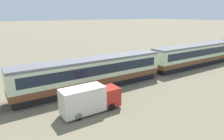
% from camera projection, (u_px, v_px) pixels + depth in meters
% --- Properties ---
extents(ground_plane, '(600.00, 600.00, 0.00)m').
position_uv_depth(ground_plane, '(176.00, 69.00, 36.24)').
color(ground_plane, '#7A7056').
extents(passenger_train, '(109.39, 3.16, 4.18)m').
position_uv_depth(passenger_train, '(95.00, 72.00, 26.40)').
color(passenger_train, brown).
rests_on(passenger_train, ground_plane).
extents(railway_track, '(174.96, 3.60, 0.04)m').
position_uv_depth(railway_track, '(91.00, 89.00, 26.68)').
color(railway_track, '#665B51').
rests_on(railway_track, ground_plane).
extents(delivery_truck_red, '(6.23, 2.01, 2.79)m').
position_uv_depth(delivery_truck_red, '(90.00, 99.00, 20.10)').
color(delivery_truck_red, '#B2281E').
rests_on(delivery_truck_red, ground_plane).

